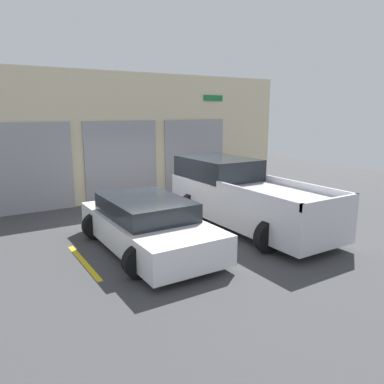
# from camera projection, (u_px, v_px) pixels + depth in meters

# --- Properties ---
(ground_plane) EXTENTS (28.00, 28.00, 0.00)m
(ground_plane) POSITION_uv_depth(u_px,v_px,m) (167.00, 219.00, 11.20)
(ground_plane) COLOR #3D3D3F
(shophouse_building) EXTENTS (13.56, 0.68, 4.50)m
(shophouse_building) POSITION_uv_depth(u_px,v_px,m) (123.00, 138.00, 13.45)
(shophouse_building) COLOR beige
(shophouse_building) RESTS_ON ground
(pickup_truck) EXTENTS (2.37, 5.35, 1.80)m
(pickup_truck) POSITION_uv_depth(u_px,v_px,m) (243.00, 196.00, 10.44)
(pickup_truck) COLOR silver
(pickup_truck) RESTS_ON ground
(sedan_white) EXTENTS (2.30, 4.32, 1.21)m
(sedan_white) POSITION_uv_depth(u_px,v_px,m) (147.00, 225.00, 8.71)
(sedan_white) COLOR white
(sedan_white) RESTS_ON ground
(parking_stripe_far_left) EXTENTS (0.12, 2.20, 0.01)m
(parking_stripe_far_left) POSITION_uv_depth(u_px,v_px,m) (84.00, 262.00, 8.03)
(parking_stripe_far_left) COLOR gold
(parking_stripe_far_left) RESTS_ON ground
(parking_stripe_left) EXTENTS (0.12, 2.20, 0.01)m
(parking_stripe_left) POSITION_uv_depth(u_px,v_px,m) (202.00, 237.00, 9.60)
(parking_stripe_left) COLOR gold
(parking_stripe_left) RESTS_ON ground
(parking_stripe_centre) EXTENTS (0.12, 2.20, 0.01)m
(parking_stripe_centre) POSITION_uv_depth(u_px,v_px,m) (287.00, 219.00, 11.17)
(parking_stripe_centre) COLOR gold
(parking_stripe_centre) RESTS_ON ground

